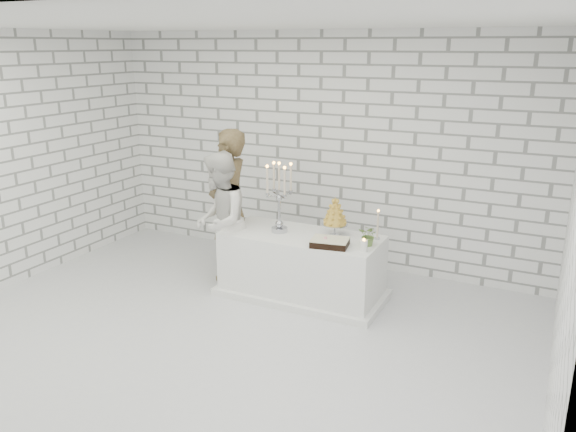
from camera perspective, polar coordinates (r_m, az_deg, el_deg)
The scene contains 13 objects.
ground at distance 5.93m, azimuth -6.80°, elevation -11.89°, with size 6.00×5.00×0.01m, color silver.
ceiling at distance 5.21m, azimuth -7.98°, elevation 18.48°, with size 6.00×5.00×0.01m, color white.
wall_back at distance 7.54m, azimuth 3.18°, elevation 6.56°, with size 6.00×0.01×3.00m, color white.
wall_right at distance 4.53m, azimuth 26.30°, elevation -2.07°, with size 0.01×5.00×3.00m, color white.
cake_table at distance 6.64m, azimuth 1.36°, elevation -4.95°, with size 1.80×0.80×0.75m, color white.
groom at distance 7.05m, azimuth -5.89°, elevation 1.07°, with size 0.68×0.45×1.87m, color #483820.
bride at distance 6.76m, azimuth -6.81°, elevation -0.59°, with size 0.81×0.63×1.66m, color silver.
candelabra at distance 6.50m, azimuth -0.88°, elevation 1.86°, with size 0.33×0.33×0.82m, color #A8A9B3, non-canonical shape.
croquembouche at distance 6.43m, azimuth 4.69°, elevation -0.06°, with size 0.29×0.29×0.45m, color #A67A1D, non-canonical shape.
chocolate_cake at distance 6.15m, azimuth 4.18°, elevation -2.64°, with size 0.39×0.28×0.08m, color black.
pillar_candle at distance 6.03m, azimuth 7.52°, elevation -2.96°, with size 0.08×0.08×0.12m, color white.
extra_taper at distance 6.39m, azimuth 8.90°, elevation -0.94°, with size 0.06×0.06×0.32m, color beige.
flowers at distance 6.18m, azimuth 8.04°, elevation -1.93°, with size 0.21×0.18×0.23m, color #426F36.
Camera 1 is at (2.89, -4.33, 2.82)m, focal length 35.81 mm.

